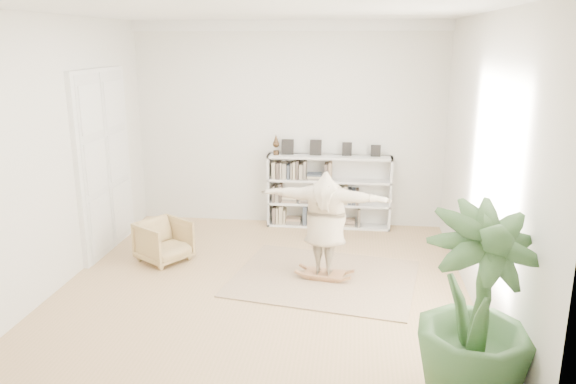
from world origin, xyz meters
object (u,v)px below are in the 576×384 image
(rocker_board, at_px, (324,274))
(person, at_px, (325,220))
(bookshelf, at_px, (329,192))
(houseplant, at_px, (477,311))
(armchair, at_px, (164,241))

(rocker_board, bearing_deg, person, 36.48)
(bookshelf, relative_size, rocker_board, 3.67)
(bookshelf, xyz_separation_m, houseplant, (1.56, -5.01, 0.31))
(rocker_board, distance_m, person, 0.80)
(bookshelf, height_order, rocker_board, bookshelf)
(bookshelf, xyz_separation_m, rocker_board, (0.07, -2.35, -0.56))
(bookshelf, height_order, person, bookshelf)
(rocker_board, height_order, person, person)
(person, bearing_deg, rocker_board, 36.48)
(houseplant, bearing_deg, rocker_board, 119.22)
(armchair, height_order, person, person)
(bookshelf, relative_size, armchair, 3.17)
(houseplant, bearing_deg, bookshelf, 107.24)
(bookshelf, bearing_deg, armchair, -140.68)
(bookshelf, distance_m, houseplant, 5.26)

